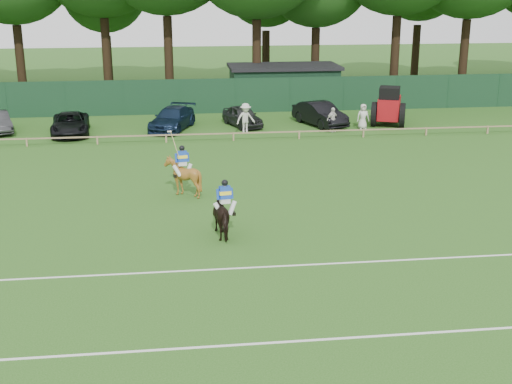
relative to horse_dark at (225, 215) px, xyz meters
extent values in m
plane|color=#1E4C14|center=(0.77, -2.14, -0.81)|extent=(160.00, 160.00, 0.00)
imported|color=black|center=(0.00, 0.00, 0.00)|extent=(1.18, 2.04, 1.62)
imported|color=brown|center=(-1.46, 5.29, 0.06)|extent=(1.68, 1.81, 1.74)
imported|color=black|center=(-8.14, 18.83, -0.14)|extent=(2.66, 5.00, 1.34)
imported|color=#122139|center=(-1.83, 19.57, -0.10)|extent=(3.50, 5.25, 1.41)
imported|color=#2B2B2D|center=(2.75, 20.04, -0.15)|extent=(2.72, 4.19, 1.33)
imported|color=black|center=(7.87, 19.68, -0.04)|extent=(3.17, 4.93, 1.54)
imported|color=beige|center=(2.72, 17.85, 0.14)|extent=(1.38, 1.03, 1.89)
imported|color=silver|center=(8.22, 17.57, -0.03)|extent=(0.98, 0.79, 1.56)
imported|color=beige|center=(10.37, 18.19, 0.00)|extent=(0.81, 0.54, 1.63)
cube|color=silver|center=(0.00, 0.00, 0.57)|extent=(0.40, 0.32, 0.18)
cube|color=#183FB0|center=(0.00, 0.00, 0.89)|extent=(0.45, 0.37, 0.51)
cube|color=yellow|center=(0.00, 0.00, 0.87)|extent=(0.47, 0.35, 0.18)
sphere|color=black|center=(0.00, 0.00, 1.26)|extent=(0.25, 0.25, 0.25)
cylinder|color=silver|center=(0.26, -0.01, 0.27)|extent=(0.41, 0.39, 0.59)
cylinder|color=silver|center=(-0.25, -0.09, 0.27)|extent=(0.42, 0.32, 0.59)
cube|color=silver|center=(-1.46, 5.29, 0.66)|extent=(0.40, 0.32, 0.18)
cube|color=#183FB0|center=(-1.46, 5.29, 0.98)|extent=(0.45, 0.38, 0.51)
cube|color=yellow|center=(-1.46, 5.29, 0.96)|extent=(0.48, 0.36, 0.18)
sphere|color=black|center=(-1.46, 5.29, 1.35)|extent=(0.25, 0.25, 0.25)
cylinder|color=silver|center=(-1.20, 5.29, 0.36)|extent=(0.41, 0.40, 0.59)
cylinder|color=silver|center=(-1.71, 5.19, 0.36)|extent=(0.43, 0.31, 0.59)
cylinder|color=tan|center=(-1.77, 5.28, 1.53)|extent=(0.38, 0.53, 1.17)
cube|color=silver|center=(0.77, -8.14, -0.80)|extent=(60.00, 0.10, 0.01)
cube|color=silver|center=(0.77, -3.14, -0.80)|extent=(60.00, 0.10, 0.01)
cube|color=#997F5B|center=(0.77, 15.86, -0.36)|extent=(62.00, 0.08, 0.08)
cube|color=#14351E|center=(0.77, 24.86, 0.44)|extent=(92.00, 0.04, 2.50)
cube|color=#14331E|center=(6.77, 27.86, 0.59)|extent=(8.00, 4.00, 2.80)
cube|color=black|center=(6.77, 27.86, 2.11)|extent=(8.40, 4.40, 0.24)
cube|color=maroon|center=(12.45, 19.36, 0.31)|extent=(2.22, 2.90, 1.39)
cube|color=black|center=(12.30, 18.96, 1.28)|extent=(1.70, 1.76, 0.96)
cylinder|color=black|center=(11.34, 18.98, -0.01)|extent=(0.87, 1.62, 1.61)
cylinder|color=black|center=(13.04, 18.33, -0.01)|extent=(0.87, 1.62, 1.61)
cylinder|color=black|center=(12.08, 20.64, -0.38)|extent=(0.61, 0.92, 0.86)
cylinder|color=black|center=(13.59, 20.07, -0.38)|extent=(0.61, 0.92, 0.86)
camera|label=1|loc=(-1.84, -24.09, 8.37)|focal=48.00mm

